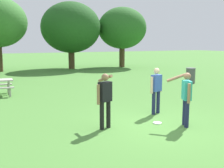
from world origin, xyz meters
TOP-DOWN VIEW (x-y plane):
  - ground_plane at (0.00, 0.00)m, footprint 120.00×120.00m
  - person_thrower at (-1.63, 0.51)m, footprint 0.59×0.79m
  - person_catcher at (0.72, 1.21)m, footprint 0.59×0.32m
  - person_bystander at (0.64, -0.40)m, footprint 0.58×0.80m
  - frisbee at (0.06, 0.22)m, footprint 0.28×0.28m
  - trash_can_beside_table at (7.02, 6.24)m, footprint 0.59×0.59m
  - tree_back_left at (3.49, 18.67)m, footprint 5.62×5.62m
  - tree_back_right at (8.72, 18.09)m, footprint 4.91×4.91m

SIDE VIEW (x-z plane):
  - ground_plane at x=0.00m, z-range 0.00..0.00m
  - frisbee at x=0.06m, z-range 0.00..0.03m
  - trash_can_beside_table at x=7.02m, z-range 0.00..0.96m
  - person_catcher at x=0.72m, z-range 0.12..1.76m
  - person_thrower at x=-1.63m, z-range 0.14..1.78m
  - person_bystander at x=0.64m, z-range 0.14..1.78m
  - tree_back_left at x=3.49m, z-range 0.75..7.05m
  - tree_back_right at x=8.72m, z-range 0.91..6.95m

